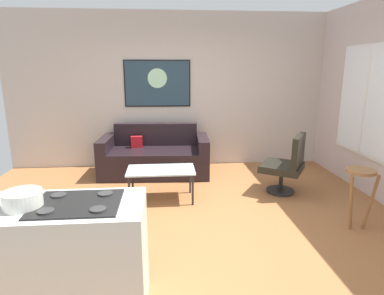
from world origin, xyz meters
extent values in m
cube|color=#995F35|center=(0.00, 0.00, -0.02)|extent=(6.40, 6.40, 0.04)
cube|color=beige|center=(0.00, 2.42, 1.40)|extent=(6.40, 0.05, 2.80)
cube|color=black|center=(-0.54, 1.83, 0.22)|extent=(1.53, 0.95, 0.45)
cube|color=black|center=(-0.52, 2.18, 0.65)|extent=(1.49, 0.24, 0.40)
cube|color=black|center=(-1.37, 1.87, 0.33)|extent=(0.23, 0.88, 0.66)
cube|color=black|center=(0.29, 1.78, 0.33)|extent=(0.23, 0.88, 0.66)
cube|color=maroon|center=(-0.86, 2.00, 0.55)|extent=(0.21, 0.13, 0.20)
cube|color=silver|center=(-0.43, 0.69, 0.44)|extent=(0.94, 0.53, 0.02)
cylinder|color=#232326|center=(-0.85, 0.47, 0.21)|extent=(0.03, 0.03, 0.43)
cylinder|color=#232326|center=(0.00, 0.47, 0.21)|extent=(0.03, 0.03, 0.43)
cylinder|color=#232326|center=(-0.85, 0.91, 0.21)|extent=(0.03, 0.03, 0.43)
cylinder|color=#232326|center=(0.00, 0.91, 0.21)|extent=(0.03, 0.03, 0.43)
cylinder|color=black|center=(1.35, 0.82, 0.02)|extent=(0.41, 0.41, 0.04)
cylinder|color=black|center=(1.35, 0.82, 0.22)|extent=(0.06, 0.06, 0.36)
cube|color=black|center=(1.35, 0.82, 0.39)|extent=(0.79, 0.80, 0.10)
cube|color=black|center=(1.54, 0.70, 0.67)|extent=(0.39, 0.54, 0.45)
cylinder|color=#8F5E35|center=(1.84, -0.33, 0.69)|extent=(0.32, 0.32, 0.03)
cylinder|color=#8F5E35|center=(1.84, -0.20, 0.34)|extent=(0.04, 0.13, 0.67)
cylinder|color=#8F5E35|center=(1.72, -0.40, 0.34)|extent=(0.13, 0.10, 0.67)
cylinder|color=#8F5E35|center=(1.96, -0.40, 0.34)|extent=(0.13, 0.10, 0.67)
cube|color=silver|center=(-1.25, -1.45, 0.44)|extent=(1.45, 0.61, 0.89)
cube|color=black|center=(-0.99, -1.45, 0.89)|extent=(0.60, 0.49, 0.01)
cylinder|color=#2D2D2D|center=(-1.16, -1.59, 0.91)|extent=(0.11, 0.11, 0.01)
cylinder|color=#2D2D2D|center=(-0.82, -1.59, 0.91)|extent=(0.11, 0.11, 0.01)
cylinder|color=#2D2D2D|center=(-1.16, -1.31, 0.91)|extent=(0.11, 0.11, 0.01)
cylinder|color=#2D2D2D|center=(-0.82, -1.31, 0.91)|extent=(0.11, 0.11, 0.01)
cylinder|color=silver|center=(-1.34, -1.48, 0.89)|extent=(0.14, 0.14, 0.01)
cylinder|color=silver|center=(-1.34, -1.48, 0.95)|extent=(0.26, 0.26, 0.12)
cube|color=black|center=(-0.48, 2.39, 1.54)|extent=(1.20, 0.01, 0.84)
cube|color=#273E4D|center=(-0.48, 2.38, 1.54)|extent=(1.15, 0.02, 0.79)
cylinder|color=#ACE1B6|center=(-0.48, 2.37, 1.64)|extent=(0.35, 0.01, 0.35)
cube|color=silver|center=(2.59, 0.90, 1.35)|extent=(0.02, 1.37, 1.62)
cube|color=white|center=(2.58, 0.90, 1.35)|extent=(0.01, 1.29, 1.54)
cube|color=silver|center=(2.58, 0.90, 1.35)|extent=(0.01, 0.04, 1.54)
camera|label=1|loc=(-0.36, -3.65, 1.83)|focal=30.43mm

